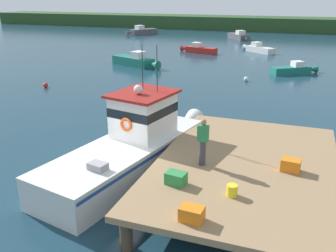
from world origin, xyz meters
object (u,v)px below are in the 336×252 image
at_px(crate_stack_near_edge, 176,178).
at_px(moored_boat_off_the_point, 258,49).
at_px(bait_bucket, 232,190).
at_px(moored_boat_far_left, 294,69).
at_px(mooring_buoy_channel_marker, 45,85).
at_px(moored_boat_near_channel, 199,49).
at_px(mooring_buoy_spare_mooring, 246,79).
at_px(main_fishing_boat, 135,144).
at_px(crate_single_far, 291,165).
at_px(deckhand_by_the_boat, 203,141).
at_px(mooring_buoy_inshore, 294,67).
at_px(moored_boat_outer_mooring, 239,36).
at_px(crate_stack_mid_dock, 192,214).
at_px(moored_boat_far_right, 136,61).
at_px(moored_boat_mid_harbor, 142,31).

height_order(crate_stack_near_edge, moored_boat_off_the_point, crate_stack_near_edge).
xyz_separation_m(bait_bucket, moored_boat_far_left, (0.96, 24.41, -1.00)).
bearing_deg(mooring_buoy_channel_marker, moored_boat_near_channel, 72.67).
relative_size(moored_boat_off_the_point, mooring_buoy_spare_mooring, 11.33).
xyz_separation_m(main_fishing_boat, crate_stack_near_edge, (2.68, -2.82, 0.38)).
xyz_separation_m(crate_single_far, deckhand_by_the_boat, (-2.83, -0.53, 0.65)).
distance_m(mooring_buoy_channel_marker, mooring_buoy_spare_mooring, 15.58).
relative_size(crate_stack_near_edge, moored_boat_off_the_point, 0.14).
height_order(crate_stack_near_edge, bait_bucket, crate_stack_near_edge).
height_order(main_fishing_boat, crate_stack_near_edge, main_fishing_boat).
distance_m(crate_stack_near_edge, mooring_buoy_spare_mooring, 19.99).
distance_m(bait_bucket, mooring_buoy_channel_marker, 20.85).
relative_size(mooring_buoy_inshore, mooring_buoy_spare_mooring, 1.11).
distance_m(moored_boat_off_the_point, moored_boat_outer_mooring, 12.76).
relative_size(crate_single_far, crate_stack_mid_dock, 1.00).
height_order(main_fishing_boat, moored_boat_outer_mooring, main_fishing_boat).
distance_m(crate_single_far, crate_stack_near_edge, 3.86).
distance_m(bait_bucket, moored_boat_far_left, 24.45).
distance_m(bait_bucket, moored_boat_off_the_point, 36.16).
relative_size(crate_stack_near_edge, mooring_buoy_inshore, 1.47).
bearing_deg(crate_stack_mid_dock, moored_boat_outer_mooring, 98.09).
height_order(crate_stack_near_edge, mooring_buoy_channel_marker, crate_stack_near_edge).
xyz_separation_m(main_fishing_boat, moored_boat_near_channel, (-5.62, 30.19, -0.60)).
height_order(crate_stack_mid_dock, deckhand_by_the_boat, deckhand_by_the_boat).
bearing_deg(mooring_buoy_channel_marker, moored_boat_far_right, 74.65).
bearing_deg(crate_stack_mid_dock, moored_boat_far_left, 86.26).
bearing_deg(crate_stack_mid_dock, mooring_buoy_channel_marker, 137.22).
relative_size(moored_boat_near_channel, mooring_buoy_channel_marker, 12.90).
bearing_deg(crate_stack_mid_dock, moored_boat_mid_harbor, 115.00).
bearing_deg(crate_stack_near_edge, main_fishing_boat, 133.53).
distance_m(moored_boat_mid_harbor, moored_boat_near_channel, 21.79).
bearing_deg(mooring_buoy_spare_mooring, moored_boat_far_left, 51.45).
height_order(deckhand_by_the_boat, moored_boat_mid_harbor, deckhand_by_the_boat).
xyz_separation_m(moored_boat_off_the_point, mooring_buoy_channel_marker, (-12.85, -23.09, -0.22)).
relative_size(moored_boat_mid_harbor, moored_boat_far_left, 1.44).
xyz_separation_m(crate_single_far, crate_stack_near_edge, (-3.24, -2.09, -0.02)).
bearing_deg(moored_boat_near_channel, moored_boat_off_the_point, 23.54).
xyz_separation_m(crate_stack_mid_dock, moored_boat_far_left, (1.70, 25.97, -1.02)).
distance_m(mooring_buoy_inshore, mooring_buoy_spare_mooring, 7.21).
relative_size(crate_single_far, moored_boat_far_right, 0.11).
distance_m(moored_boat_far_left, moored_boat_near_channel, 14.03).
xyz_separation_m(crate_stack_near_edge, mooring_buoy_inshore, (2.67, 26.26, -1.18)).
bearing_deg(moored_boat_mid_harbor, moored_boat_far_left, -44.48).
height_order(moored_boat_mid_harbor, mooring_buoy_channel_marker, moored_boat_mid_harbor).
height_order(main_fishing_boat, crate_stack_mid_dock, main_fishing_boat).
bearing_deg(moored_boat_far_left, moored_boat_near_channel, 141.58).
bearing_deg(moored_boat_far_left, bait_bucket, -92.24).
xyz_separation_m(bait_bucket, moored_boat_off_the_point, (-3.50, 35.98, -0.97)).
bearing_deg(moored_boat_far_left, mooring_buoy_channel_marker, -146.35).
bearing_deg(moored_boat_outer_mooring, crate_stack_mid_dock, -81.91).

